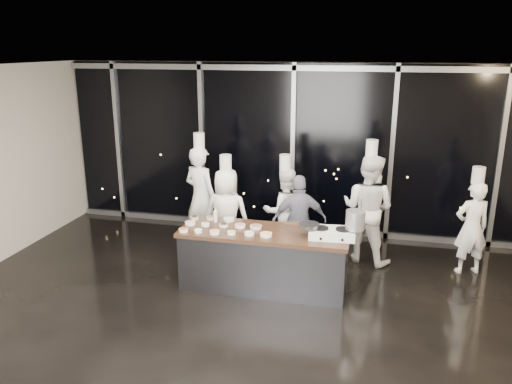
# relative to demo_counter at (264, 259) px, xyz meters

# --- Properties ---
(ground) EXTENTS (9.00, 9.00, 0.00)m
(ground) POSITION_rel_demo_counter_xyz_m (0.00, -0.90, -0.45)
(ground) COLOR black
(ground) RESTS_ON ground
(room_shell) EXTENTS (9.02, 7.02, 3.21)m
(room_shell) POSITION_rel_demo_counter_xyz_m (0.18, -0.90, 1.79)
(room_shell) COLOR beige
(room_shell) RESTS_ON ground
(window_wall) EXTENTS (8.90, 0.11, 3.20)m
(window_wall) POSITION_rel_demo_counter_xyz_m (0.00, 2.53, 1.14)
(window_wall) COLOR black
(window_wall) RESTS_ON ground
(demo_counter) EXTENTS (2.46, 0.86, 0.90)m
(demo_counter) POSITION_rel_demo_counter_xyz_m (0.00, 0.00, 0.00)
(demo_counter) COLOR #36363B
(demo_counter) RESTS_ON ground
(stove) EXTENTS (0.66, 0.44, 0.14)m
(stove) POSITION_rel_demo_counter_xyz_m (0.98, -0.03, 0.51)
(stove) COLOR white
(stove) RESTS_ON demo_counter
(frying_pan) EXTENTS (0.51, 0.31, 0.05)m
(frying_pan) POSITION_rel_demo_counter_xyz_m (0.65, -0.07, 0.61)
(frying_pan) COLOR slate
(frying_pan) RESTS_ON stove
(stock_pot) EXTENTS (0.28, 0.28, 0.27)m
(stock_pot) POSITION_rel_demo_counter_xyz_m (1.29, -0.00, 0.72)
(stock_pot) COLOR #A8A8AA
(stock_pot) RESTS_ON stove
(prep_bowls) EXTENTS (1.37, 0.74, 0.05)m
(prep_bowls) POSITION_rel_demo_counter_xyz_m (-0.59, -0.02, 0.47)
(prep_bowls) COLOR white
(prep_bowls) RESTS_ON demo_counter
(squeeze_bottle) EXTENTS (0.06, 0.06, 0.22)m
(squeeze_bottle) POSITION_rel_demo_counter_xyz_m (-0.81, 0.21, 0.55)
(squeeze_bottle) COLOR white
(squeeze_bottle) RESTS_ON demo_counter
(chef_far_left) EXTENTS (0.79, 0.68, 2.07)m
(chef_far_left) POSITION_rel_demo_counter_xyz_m (-1.42, 1.29, 0.48)
(chef_far_left) COLOR white
(chef_far_left) RESTS_ON ground
(chef_left) EXTENTS (0.78, 0.52, 1.80)m
(chef_left) POSITION_rel_demo_counter_xyz_m (-0.83, 0.87, 0.35)
(chef_left) COLOR white
(chef_left) RESTS_ON ground
(chef_center) EXTENTS (0.91, 0.82, 1.75)m
(chef_center) POSITION_rel_demo_counter_xyz_m (0.06, 1.35, 0.32)
(chef_center) COLOR white
(chef_center) RESTS_ON ground
(guest) EXTENTS (0.96, 0.63, 1.52)m
(guest) POSITION_rel_demo_counter_xyz_m (0.38, 0.92, 0.31)
(guest) COLOR #141336
(guest) RESTS_ON ground
(chef_right) EXTENTS (1.08, 0.97, 2.06)m
(chef_right) POSITION_rel_demo_counter_xyz_m (1.45, 1.36, 0.47)
(chef_right) COLOR white
(chef_right) RESTS_ON ground
(chef_side) EXTENTS (0.63, 0.52, 1.73)m
(chef_side) POSITION_rel_demo_counter_xyz_m (3.04, 1.25, 0.32)
(chef_side) COLOR white
(chef_side) RESTS_ON ground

